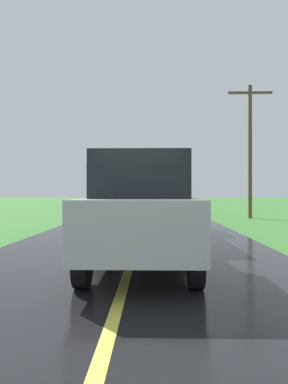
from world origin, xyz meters
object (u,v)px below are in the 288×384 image
banana_truck_far (153,191)px  following_car (141,211)px  utility_pole_roadside (250,145)px  banana_truck_near (140,190)px

banana_truck_far → following_car: size_ratio=1.42×
banana_truck_far → following_car: (-0.22, -15.92, -0.40)m
utility_pole_roadside → following_car: size_ratio=1.74×
banana_truck_far → utility_pole_roadside: (5.24, -2.83, 2.44)m
utility_pole_roadside → following_car: bearing=-112.6°
following_car → banana_truck_near: bearing=92.1°
banana_truck_far → utility_pole_roadside: 6.44m
utility_pole_roadside → banana_truck_near: bearing=-128.5°
banana_truck_near → utility_pole_roadside: bearing=51.5°
banana_truck_near → banana_truck_far: 9.97m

